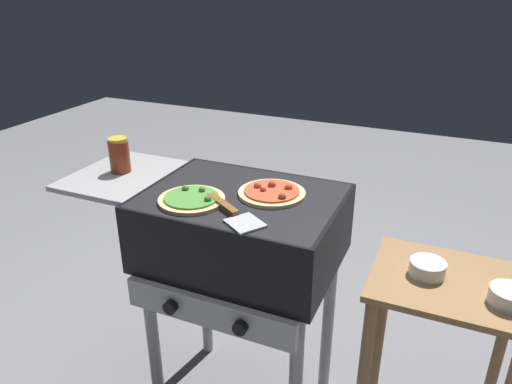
% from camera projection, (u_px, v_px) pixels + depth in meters
% --- Properties ---
extents(grill, '(0.96, 0.53, 0.90)m').
position_uv_depth(grill, '(238.00, 234.00, 1.62)').
color(grill, black).
rests_on(grill, ground_plane).
extents(pizza_pepperoni, '(0.22, 0.22, 0.04)m').
position_uv_depth(pizza_pepperoni, '(272.00, 192.00, 1.56)').
color(pizza_pepperoni, beige).
rests_on(pizza_pepperoni, grill).
extents(pizza_veggie, '(0.21, 0.21, 0.03)m').
position_uv_depth(pizza_veggie, '(192.00, 199.00, 1.52)').
color(pizza_veggie, '#E0C17F').
rests_on(pizza_veggie, grill).
extents(sauce_jar, '(0.07, 0.07, 0.13)m').
position_uv_depth(sauce_jar, '(119.00, 155.00, 1.73)').
color(sauce_jar, maroon).
rests_on(sauce_jar, grill).
extents(spatula, '(0.25, 0.19, 0.02)m').
position_uv_depth(spatula, '(232.00, 212.00, 1.43)').
color(spatula, '#B7BABF').
rests_on(spatula, grill).
extents(prep_table, '(0.44, 0.36, 0.75)m').
position_uv_depth(prep_table, '(439.00, 339.00, 1.47)').
color(prep_table, olive).
rests_on(prep_table, ground_plane).
extents(topping_bowl_near, '(0.10, 0.10, 0.04)m').
position_uv_depth(topping_bowl_near, '(509.00, 297.00, 1.27)').
color(topping_bowl_near, silver).
rests_on(topping_bowl_near, prep_table).
extents(topping_bowl_far, '(0.10, 0.10, 0.04)m').
position_uv_depth(topping_bowl_far, '(427.00, 268.00, 1.40)').
color(topping_bowl_far, silver).
rests_on(topping_bowl_far, prep_table).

